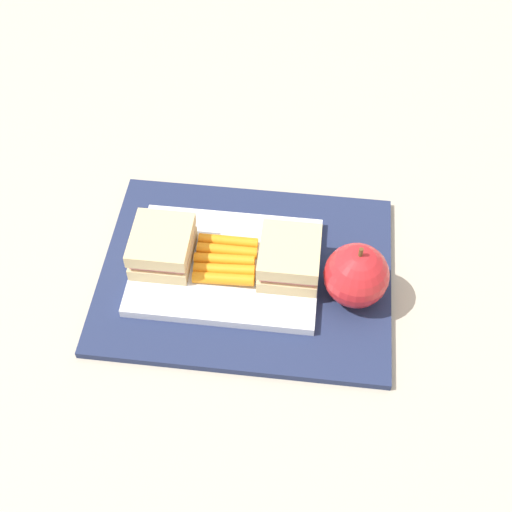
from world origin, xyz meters
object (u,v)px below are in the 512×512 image
object	(u,v)px
food_tray	(226,266)
carrot_sticks_bundle	(226,260)
sandwich_half_left	(162,246)
apple	(356,275)
sandwich_half_right	(289,258)

from	to	relation	value
food_tray	carrot_sticks_bundle	xyz separation A→B (m)	(-0.00, -0.00, 0.01)
sandwich_half_left	food_tray	bearing A→B (deg)	0.00
carrot_sticks_bundle	apple	size ratio (longest dim) A/B	0.89
sandwich_half_left	carrot_sticks_bundle	distance (m)	0.08
sandwich_half_left	apple	world-z (taller)	apple
sandwich_half_left	carrot_sticks_bundle	bearing A→B (deg)	-0.11
food_tray	sandwich_half_left	xyz separation A→B (m)	(-0.08, 0.00, 0.03)
food_tray	carrot_sticks_bundle	size ratio (longest dim) A/B	2.93
food_tray	carrot_sticks_bundle	bearing A→B (deg)	-147.92
apple	sandwich_half_right	bearing A→B (deg)	165.69
sandwich_half_right	apple	bearing A→B (deg)	-14.31
sandwich_half_right	sandwich_half_left	bearing A→B (deg)	180.00
carrot_sticks_bundle	apple	bearing A→B (deg)	-7.31
food_tray	apple	xyz separation A→B (m)	(0.16, -0.02, 0.03)
sandwich_half_right	apple	world-z (taller)	apple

